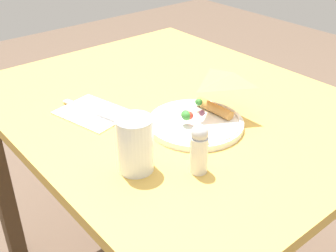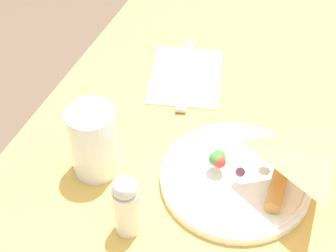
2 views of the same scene
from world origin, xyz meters
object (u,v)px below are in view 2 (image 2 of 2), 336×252
at_px(dining_table, 274,172).
at_px(milk_glass, 94,143).
at_px(napkin_folded, 186,76).
at_px(plate_pizza, 237,176).
at_px(salt_shaker, 126,205).
at_px(butter_knife, 185,78).

xyz_separation_m(dining_table, milk_glass, (-0.19, 0.26, 0.16)).
bearing_deg(napkin_folded, plate_pizza, -143.62).
distance_m(plate_pizza, salt_shaker, 0.19).
distance_m(plate_pizza, napkin_folded, 0.27).
height_order(milk_glass, butter_knife, milk_glass).
bearing_deg(plate_pizza, butter_knife, 37.33).
height_order(milk_glass, napkin_folded, milk_glass).
bearing_deg(napkin_folded, dining_table, -112.12).
bearing_deg(plate_pizza, napkin_folded, 36.38).
height_order(dining_table, napkin_folded, napkin_folded).
relative_size(dining_table, salt_shaker, 9.48).
bearing_deg(dining_table, salt_shaker, 148.42).
bearing_deg(dining_table, butter_knife, 70.36).
height_order(milk_glass, salt_shaker, milk_glass).
bearing_deg(napkin_folded, butter_knife, -165.67).
xyz_separation_m(dining_table, napkin_folded, (0.08, 0.21, 0.11)).
xyz_separation_m(plate_pizza, salt_shaker, (-0.14, 0.12, 0.04)).
xyz_separation_m(plate_pizza, milk_glass, (-0.05, 0.22, 0.04)).
relative_size(napkin_folded, butter_knife, 0.94).
bearing_deg(dining_table, milk_glass, 125.07).
height_order(dining_table, milk_glass, milk_glass).
bearing_deg(salt_shaker, plate_pizza, -41.66).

